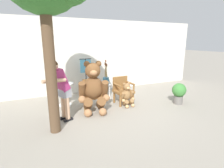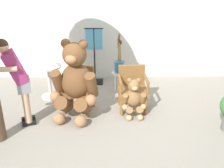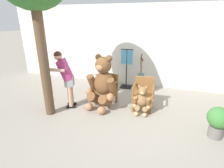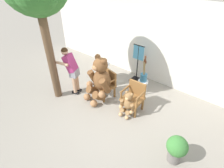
# 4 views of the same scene
# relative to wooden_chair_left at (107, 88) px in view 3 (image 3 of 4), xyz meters

# --- Properties ---
(ground_plane) EXTENTS (60.00, 60.00, 0.00)m
(ground_plane) POSITION_rel_wooden_chair_left_xyz_m (0.51, -0.54, -0.46)
(ground_plane) COLOR gray
(back_wall) EXTENTS (10.00, 0.16, 2.80)m
(back_wall) POSITION_rel_wooden_chair_left_xyz_m (0.51, 1.86, 0.94)
(back_wall) COLOR silver
(back_wall) RESTS_ON ground
(wooden_chair_left) EXTENTS (0.66, 0.63, 0.86)m
(wooden_chair_left) POSITION_rel_wooden_chair_left_xyz_m (0.00, 0.00, 0.00)
(wooden_chair_left) COLOR brown
(wooden_chair_left) RESTS_ON ground
(wooden_chair_right) EXTENTS (0.58, 0.54, 0.86)m
(wooden_chair_right) POSITION_rel_wooden_chair_left_xyz_m (1.04, 0.00, 0.00)
(wooden_chair_right) COLOR brown
(wooden_chair_right) RESTS_ON ground
(teddy_bear_large) EXTENTS (0.91, 0.91, 1.46)m
(teddy_bear_large) POSITION_rel_wooden_chair_left_xyz_m (-0.03, -0.26, 0.25)
(teddy_bear_large) COLOR brown
(teddy_bear_large) RESTS_ON ground
(teddy_bear_small) EXTENTS (0.45, 0.43, 0.75)m
(teddy_bear_small) POSITION_rel_wooden_chair_left_xyz_m (1.04, -0.28, -0.10)
(teddy_bear_small) COLOR olive
(teddy_bear_small) RESTS_ON ground
(person_visitor) EXTENTS (0.69, 0.66, 1.56)m
(person_visitor) POSITION_rel_wooden_chair_left_xyz_m (-0.96, -0.56, 0.46)
(person_visitor) COLOR black
(person_visitor) RESTS_ON ground
(white_stool) EXTENTS (0.34, 0.34, 0.46)m
(white_stool) POSITION_rel_wooden_chair_left_xyz_m (0.82, 0.87, -0.11)
(white_stool) COLOR white
(white_stool) RESTS_ON ground
(brush_bucket) EXTENTS (0.22, 0.22, 0.88)m
(brush_bucket) POSITION_rel_wooden_chair_left_xyz_m (0.82, 0.87, 0.18)
(brush_bucket) COLOR teal
(brush_bucket) RESTS_ON white_stool
(round_side_table) EXTENTS (0.56, 0.56, 0.72)m
(round_side_table) POSITION_rel_wooden_chair_left_xyz_m (-0.71, 0.55, -0.01)
(round_side_table) COLOR silver
(round_side_table) RESTS_ON ground
(potted_plant) EXTENTS (0.44, 0.44, 0.68)m
(potted_plant) POSITION_rel_wooden_chair_left_xyz_m (2.66, -0.81, -0.07)
(potted_plant) COLOR slate
(potted_plant) RESTS_ON ground
(clothing_display_stand) EXTENTS (0.44, 0.40, 1.36)m
(clothing_display_stand) POSITION_rel_wooden_chair_left_xyz_m (0.23, 1.40, 0.26)
(clothing_display_stand) COLOR black
(clothing_display_stand) RESTS_ON ground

